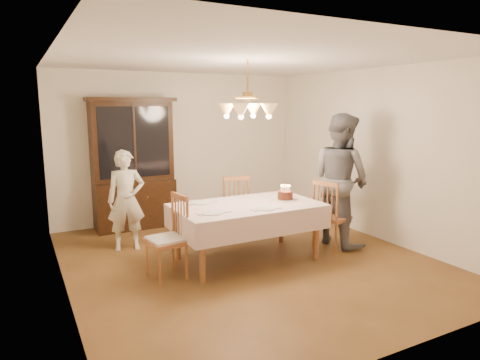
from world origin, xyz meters
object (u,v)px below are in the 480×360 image
dining_table (247,210)px  china_hutch (133,166)px  chair_far_side (233,210)px  elderly_woman (126,200)px  birthday_cake (285,196)px

dining_table → china_hutch: bearing=112.3°
chair_far_side → elderly_woman: (-1.57, 0.25, 0.27)m
elderly_woman → dining_table: bearing=-32.5°
elderly_woman → chair_far_side: bearing=0.8°
china_hutch → elderly_woman: (-0.38, -1.07, -0.33)m
chair_far_side → birthday_cake: 1.08m
chair_far_side → elderly_woman: elderly_woman is taller
chair_far_side → elderly_woman: 1.61m
chair_far_side → birthday_cake: size_ratio=3.33×
elderly_woman → birthday_cake: 2.24m
china_hutch → birthday_cake: 2.74m
dining_table → chair_far_side: bearing=74.1°
china_hutch → chair_far_side: china_hutch is taller
dining_table → chair_far_side: 1.00m
china_hutch → elderly_woman: bearing=-109.5°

